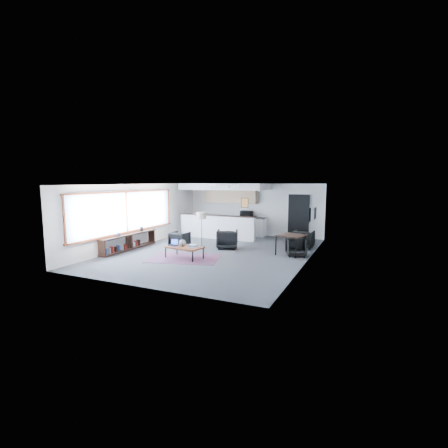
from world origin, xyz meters
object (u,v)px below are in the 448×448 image
at_px(laptop, 174,244).
at_px(floor_lamp, 201,217).
at_px(armchair_right, 227,238).
at_px(book_stack, 193,246).
at_px(dining_chair_near, 296,248).
at_px(ceramic_pot, 182,243).
at_px(armchair_left, 180,239).
at_px(dining_table, 291,236).
at_px(dining_chair_far, 303,240).
at_px(microwave, 246,213).
at_px(coffee_table, 184,247).

bearing_deg(laptop, floor_lamp, 91.39).
relative_size(armchair_right, floor_lamp, 0.58).
bearing_deg(laptop, book_stack, 1.64).
bearing_deg(dining_chair_near, laptop, -172.26).
xyz_separation_m(ceramic_pot, armchair_left, (-1.16, 1.67, -0.20)).
bearing_deg(floor_lamp, dining_table, 0.41).
relative_size(ceramic_pot, book_stack, 0.78).
bearing_deg(laptop, armchair_right, 64.53).
distance_m(ceramic_pot, dining_chair_far, 5.04).
xyz_separation_m(armchair_right, dining_table, (2.61, -0.09, 0.27)).
bearing_deg(laptop, dining_table, 31.16).
distance_m(floor_lamp, microwave, 3.47).
xyz_separation_m(armchair_left, microwave, (1.50, 3.87, 0.77)).
relative_size(dining_chair_far, microwave, 1.21).
bearing_deg(dining_table, coffee_table, -147.25).
distance_m(book_stack, dining_chair_far, 4.72).
bearing_deg(coffee_table, floor_lamp, 109.87).
height_order(laptop, dining_chair_near, laptop).
height_order(dining_table, microwave, microwave).
height_order(laptop, armchair_right, armchair_right).
height_order(coffee_table, laptop, laptop).
relative_size(laptop, armchair_right, 0.38).
distance_m(dining_table, dining_chair_near, 0.48).
xyz_separation_m(book_stack, dining_chair_near, (3.19, 1.98, -0.18)).
xyz_separation_m(dining_chair_near, dining_chair_far, (-0.04, 1.53, 0.05)).
bearing_deg(armchair_left, book_stack, 134.53).
distance_m(armchair_left, floor_lamp, 1.28).
xyz_separation_m(coffee_table, dining_chair_far, (3.51, 3.52, -0.05)).
height_order(coffee_table, microwave, microwave).
bearing_deg(ceramic_pot, book_stack, 8.81).
height_order(armchair_left, microwave, microwave).
bearing_deg(coffee_table, armchair_left, 134.95).
bearing_deg(floor_lamp, microwave, 77.96).
distance_m(ceramic_pot, floor_lamp, 2.29).
height_order(dining_chair_near, dining_chair_far, dining_chair_far).
bearing_deg(microwave, armchair_left, -107.42).
height_order(laptop, dining_chair_far, dining_chair_far).
bearing_deg(microwave, armchair_right, -79.38).
xyz_separation_m(book_stack, floor_lamp, (-0.78, 2.09, 0.78)).
distance_m(armchair_left, microwave, 4.22).
height_order(armchair_right, dining_table, armchair_right).
distance_m(book_stack, armchair_left, 2.24).
relative_size(ceramic_pot, armchair_right, 0.30).
distance_m(armchair_left, dining_chair_near, 4.76).
height_order(ceramic_pot, dining_chair_near, ceramic_pot).
distance_m(dining_table, microwave, 4.53).
relative_size(dining_table, dining_chair_far, 1.58).
bearing_deg(ceramic_pot, armchair_left, 124.83).
relative_size(floor_lamp, dining_table, 1.33).
relative_size(coffee_table, book_stack, 4.36).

